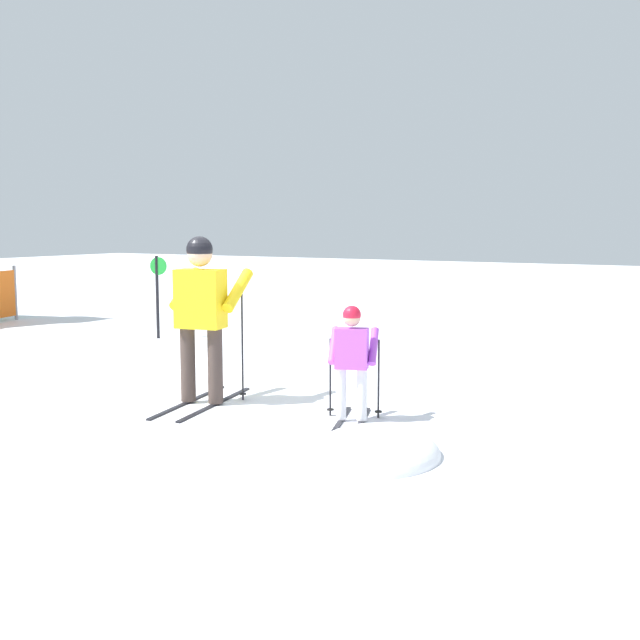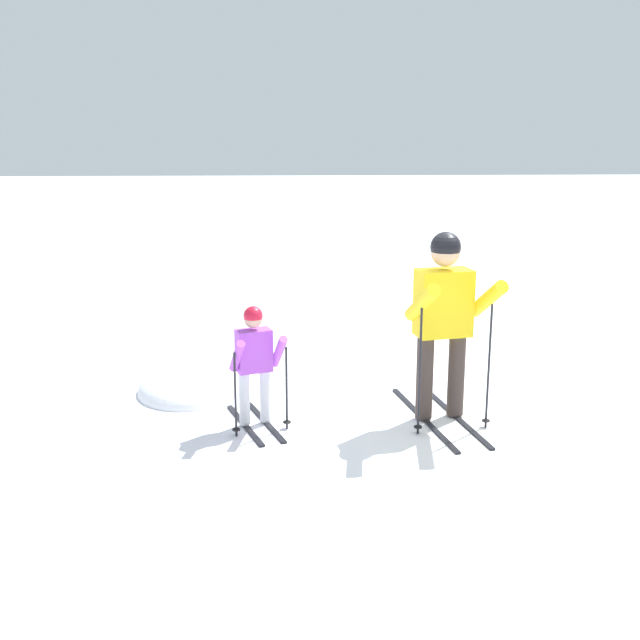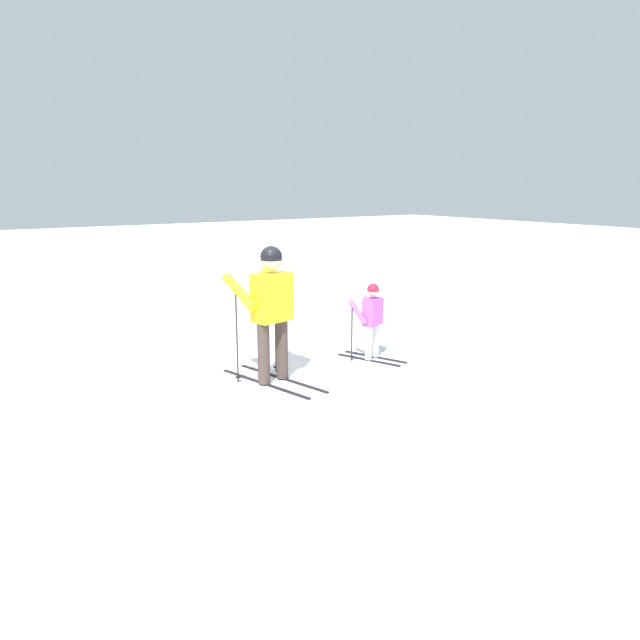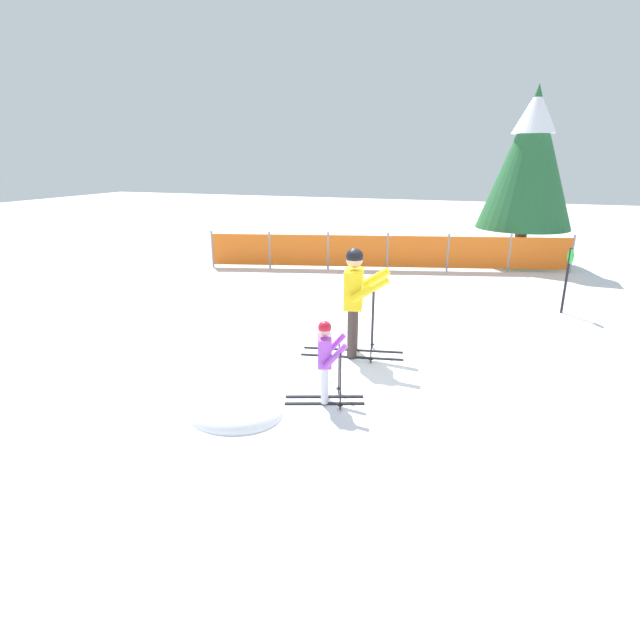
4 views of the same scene
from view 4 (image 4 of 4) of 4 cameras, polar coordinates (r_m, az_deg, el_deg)
ground_plane at (r=8.01m, az=3.70°, el=-3.60°), size 60.00×60.00×0.00m
skier_adult at (r=7.59m, az=4.09°, el=3.17°), size 1.63×0.80×1.68m
skier_child at (r=6.19m, az=0.67°, el=-4.09°), size 1.03×0.59×1.07m
safety_fence at (r=13.82m, az=7.71°, el=7.76°), size 9.46×2.58×1.02m
conifer_far at (r=15.54m, az=22.94°, el=16.84°), size 2.59×2.59×4.81m
trail_marker at (r=10.86m, az=26.44°, el=4.82°), size 0.08×0.28×1.30m
snow_mound at (r=6.24m, az=-9.76°, el=-10.49°), size 1.20×1.02×0.48m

